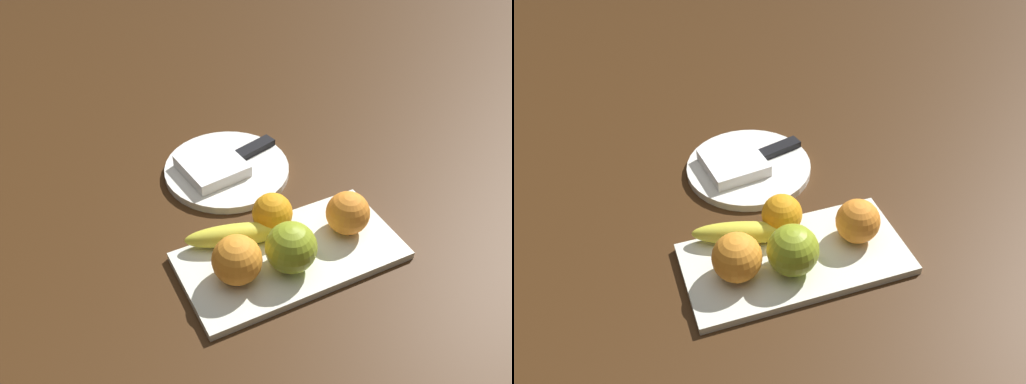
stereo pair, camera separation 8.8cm
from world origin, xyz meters
The scene contains 10 objects.
ground_plane centered at (0.00, 0.00, 0.00)m, with size 2.40×2.40×0.00m, color #3B220E.
fruit_tray centered at (-0.05, 0.03, 0.01)m, with size 0.33×0.16×0.01m, color silver.
apple centered at (-0.03, 0.06, 0.05)m, with size 0.07×0.07×0.07m, color #8CA224.
banana centered at (0.01, -0.02, 0.03)m, with size 0.15×0.03×0.03m, color yellow.
orange_near_apple centered at (0.04, 0.04, 0.05)m, with size 0.07×0.07×0.07m, color orange.
orange_near_banana centered at (-0.15, 0.03, 0.05)m, with size 0.07×0.07×0.07m, color orange.
orange_center centered at (-0.05, -0.03, 0.04)m, with size 0.06×0.06×0.06m, color orange.
dinner_plate centered at (-0.05, -0.19, 0.01)m, with size 0.22×0.22×0.01m, color white.
folded_napkin centered at (-0.02, -0.19, 0.02)m, with size 0.10×0.10×0.02m, color white.
knife centered at (-0.09, -0.21, 0.02)m, with size 0.18×0.07×0.01m.
Camera 2 is at (0.17, 0.56, 0.61)m, focal length 39.53 mm.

